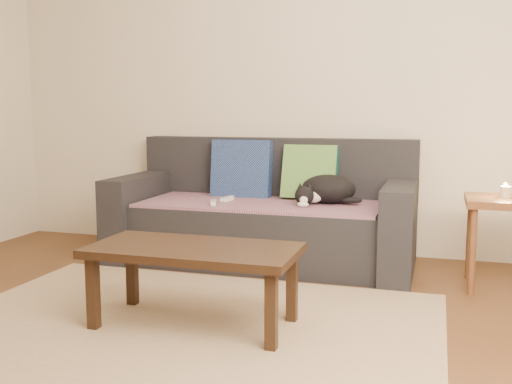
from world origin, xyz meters
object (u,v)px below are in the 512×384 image
(wii_remote_a, at_px, (227,199))
(coffee_table, at_px, (194,256))
(sofa, at_px, (265,218))
(wii_remote_b, at_px, (213,203))
(side_table, at_px, (504,214))
(cat, at_px, (326,190))

(wii_remote_a, height_order, coffee_table, wii_remote_a)
(sofa, relative_size, wii_remote_b, 14.00)
(wii_remote_b, bearing_deg, sofa, -61.37)
(wii_remote_a, relative_size, wii_remote_b, 1.00)
(wii_remote_a, xyz_separation_m, side_table, (1.81, -0.13, 0.00))
(cat, height_order, side_table, cat)
(sofa, xyz_separation_m, coffee_table, (0.04, -1.39, 0.05))
(wii_remote_b, relative_size, coffee_table, 0.15)
(side_table, bearing_deg, wii_remote_a, 175.97)
(wii_remote_b, bearing_deg, coffee_table, 175.93)
(cat, bearing_deg, side_table, -25.05)
(coffee_table, bearing_deg, sofa, 91.64)
(coffee_table, bearing_deg, wii_remote_b, 106.10)
(side_table, bearing_deg, cat, 168.76)
(wii_remote_b, xyz_separation_m, side_table, (1.84, 0.07, 0.00))
(wii_remote_a, bearing_deg, side_table, -86.95)
(cat, bearing_deg, wii_remote_b, -171.74)
(cat, relative_size, side_table, 0.83)
(wii_remote_b, bearing_deg, wii_remote_a, -28.18)
(wii_remote_a, distance_m, coffee_table, 1.31)
(sofa, height_order, side_table, sofa)
(sofa, bearing_deg, coffee_table, -88.36)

